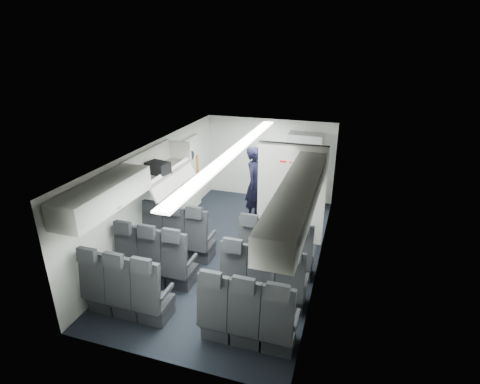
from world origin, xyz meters
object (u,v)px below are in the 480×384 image
Objects in this scene: seat_row_front at (225,246)px; flight_attendant at (255,183)px; carry_on_bag at (158,168)px; seat_row_rear at (184,306)px; galley_unit at (303,170)px; seat_row_mid at (207,273)px; boarding_door at (190,175)px.

flight_attendant reaches higher than seat_row_front.
seat_row_front is 7.97× the size of carry_on_bag.
galley_unit is at bearing 79.35° from seat_row_rear.
seat_row_mid is 1.00× the size of seat_row_rear.
carry_on_bag reaches higher than seat_row_front.
boarding_door is 1.63m from flight_attendant.
boarding_door is at bearing -155.72° from galley_unit.
galley_unit is (0.95, 3.25, 0.55)m from seat_row_front.
seat_row_rear is 5.17m from galley_unit.
seat_row_mid is 0.90m from seat_row_rear.
boarding_door reaches higher than seat_row_mid.
flight_attendant is 2.58m from carry_on_bag.
seat_row_mid is at bearing -24.40° from carry_on_bag.
galley_unit is (0.95, 4.15, 0.55)m from seat_row_mid.
flight_attendant is (-0.01, 3.94, 0.49)m from seat_row_rear.
flight_attendant is (-0.96, -1.12, -0.06)m from galley_unit.
boarding_door is at bearing 110.50° from carry_on_bag.
carry_on_bag is (-1.37, 1.04, 1.37)m from seat_row_mid.
galley_unit reaches higher than carry_on_bag.
seat_row_rear is 1.75× the size of galley_unit.
seat_row_rear is at bearing -90.00° from seat_row_mid.
seat_row_mid is at bearing -102.88° from galley_unit.
seat_row_front is at bearing 90.00° from seat_row_rear.
galley_unit is at bearing 24.28° from boarding_door.
seat_row_front is 1.94m from carry_on_bag.
seat_row_mid is at bearing -90.00° from seat_row_front.
galley_unit is 1.06× the size of flight_attendant.
seat_row_front is at bearing -171.46° from flight_attendant.
galley_unit reaches higher than seat_row_rear.
flight_attendant is at bearing 68.41° from carry_on_bag.
seat_row_front is 1.00× the size of seat_row_mid.
boarding_door is 2.13m from carry_on_bag.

